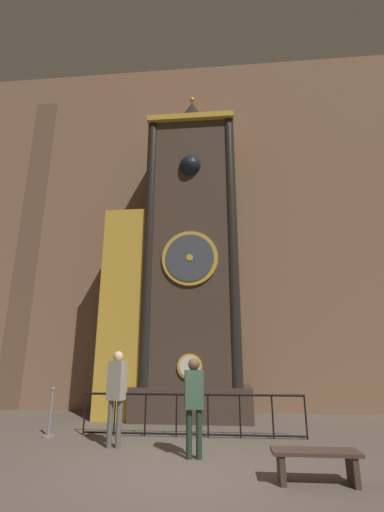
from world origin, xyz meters
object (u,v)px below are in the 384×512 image
Objects in this scene: visitor_far at (194,396)px; visitor_bench at (316,460)px; visitor_near at (116,388)px; clock_tower at (179,263)px; stanchion_post at (50,420)px.

visitor_bench is (1.87, -1.06, -0.73)m from visitor_far.
visitor_bench is at bearing -6.19° from visitor_near.
clock_tower is 8.71× the size of visitor_bench.
visitor_far is at bearing -78.32° from clock_tower.
clock_tower reaches higher than visitor_bench.
visitor_far is 3.75m from stanchion_post.
visitor_far is 2.27m from visitor_bench.
visitor_far reaches higher than stanchion_post.
visitor_near reaches higher than stanchion_post.
clock_tower is at bearing 41.58° from stanchion_post.
visitor_near is 2.07m from stanchion_post.
clock_tower is 6.94m from visitor_bench.
clock_tower is 10.40× the size of stanchion_post.
visitor_near reaches higher than visitor_bench.
stanchion_post is (-3.41, 1.39, -0.70)m from visitor_far.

